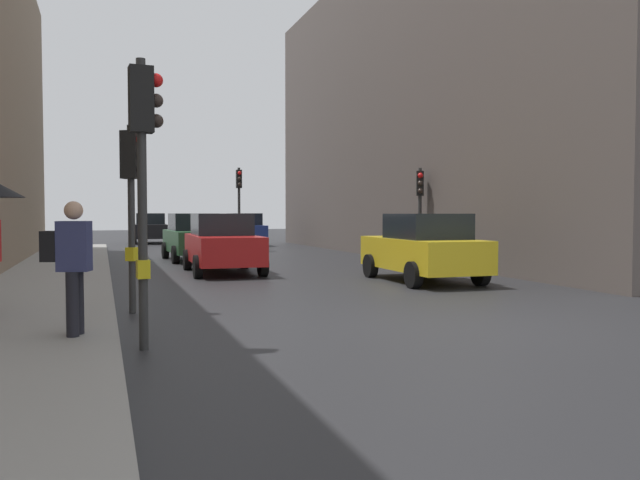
% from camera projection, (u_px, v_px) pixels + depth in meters
% --- Properties ---
extents(ground_plane, '(120.00, 120.00, 0.00)m').
position_uv_depth(ground_plane, '(459.00, 324.00, 10.17)').
color(ground_plane, '#28282B').
extents(sidewalk_kerb, '(2.75, 40.00, 0.16)m').
position_uv_depth(sidewalk_kerb, '(45.00, 292.00, 13.70)').
color(sidewalk_kerb, gray).
rests_on(sidewalk_kerb, ground).
extents(building_facade_right, '(12.00, 26.72, 12.57)m').
position_uv_depth(building_facade_right, '(502.00, 110.00, 27.72)').
color(building_facade_right, '#5B514C').
rests_on(building_facade_right, ground).
extents(traffic_light_near_right, '(0.44, 0.37, 3.32)m').
position_uv_depth(traffic_light_near_right, '(132.00, 184.00, 11.19)').
color(traffic_light_near_right, '#2D2D2D').
rests_on(traffic_light_near_right, ground).
extents(traffic_light_mid_street, '(0.34, 0.45, 3.30)m').
position_uv_depth(traffic_light_mid_street, '(420.00, 198.00, 21.62)').
color(traffic_light_mid_street, '#2D2D2D').
rests_on(traffic_light_mid_street, ground).
extents(traffic_light_near_left, '(0.44, 0.26, 3.75)m').
position_uv_depth(traffic_light_near_left, '(144.00, 150.00, 8.17)').
color(traffic_light_near_left, '#2D2D2D').
rests_on(traffic_light_near_left, ground).
extents(traffic_light_far_median, '(0.25, 0.43, 3.87)m').
position_uv_depth(traffic_light_far_median, '(239.00, 194.00, 29.41)').
color(traffic_light_far_median, '#2D2D2D').
rests_on(traffic_light_far_median, ground).
extents(car_green_estate, '(2.14, 4.26, 1.76)m').
position_uv_depth(car_green_estate, '(194.00, 237.00, 23.87)').
color(car_green_estate, '#2D6038').
rests_on(car_green_estate, ground).
extents(car_blue_van, '(2.05, 4.21, 1.76)m').
position_uv_depth(car_blue_van, '(243.00, 229.00, 34.75)').
color(car_blue_van, navy).
rests_on(car_blue_van, ground).
extents(car_yellow_taxi, '(2.11, 4.25, 1.76)m').
position_uv_depth(car_yellow_taxi, '(423.00, 248.00, 16.44)').
color(car_yellow_taxi, yellow).
rests_on(car_yellow_taxi, ground).
extents(car_dark_suv, '(2.19, 4.29, 1.76)m').
position_uv_depth(car_dark_suv, '(150.00, 228.00, 37.51)').
color(car_dark_suv, black).
rests_on(car_dark_suv, ground).
extents(car_red_sedan, '(2.09, 4.24, 1.76)m').
position_uv_depth(car_red_sedan, '(223.00, 243.00, 18.83)').
color(car_red_sedan, red).
rests_on(car_red_sedan, ground).
extents(pedestrian_with_grey_backpack, '(0.65, 0.43, 1.77)m').
position_uv_depth(pedestrian_with_grey_backpack, '(71.00, 260.00, 8.36)').
color(pedestrian_with_grey_backpack, black).
rests_on(pedestrian_with_grey_backpack, sidewalk_kerb).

